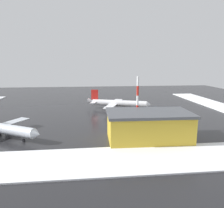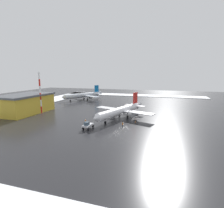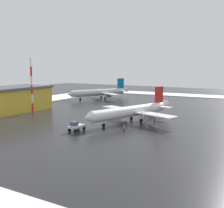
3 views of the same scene
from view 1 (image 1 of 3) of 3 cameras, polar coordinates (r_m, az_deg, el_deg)
The scene contains 11 objects.
ground_plane at distance 101.22m, azimuth -4.19°, elevation -2.57°, with size 240.00×240.00×0.00m, color #232326.
snow_bank_far at distance 53.74m, azimuth -2.00°, elevation -14.60°, with size 152.00×16.00×0.35m, color white.
airplane_far_rear at distance 109.94m, azimuth 1.47°, elevation 0.22°, with size 31.65×26.73×9.72m.
pushback_tug at distance 107.00m, azimuth 11.00°, elevation -1.32°, with size 4.80×2.70×2.50m.
ground_crew_by_nose_gear at distance 102.64m, azimuth 8.85°, elevation -1.93°, with size 0.36×0.36×1.71m.
ground_crew_near_tug at distance 115.87m, azimuth 6.94°, elevation -0.44°, with size 0.36×0.36×1.71m.
ground_crew_beside_wing at distance 115.36m, azimuth -0.89°, elevation -0.41°, with size 0.36×0.36×1.71m.
antenna_mast at distance 72.30m, azimuth 6.64°, elevation -0.27°, with size 0.70×0.70×18.98m.
cargo_hangar at distance 67.26m, azimuth 9.47°, elevation -5.60°, with size 25.39×15.65×8.80m.
traffic_cone_near_nose at distance 117.73m, azimuth 3.20°, elevation -0.55°, with size 0.36×0.36×0.55m, color orange.
traffic_cone_mid_line at distance 113.60m, azimuth -1.84°, elevation -0.95°, with size 0.36×0.36×0.55m, color orange.
Camera 1 is at (-3.61, -98.48, 23.08)m, focal length 35.00 mm.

